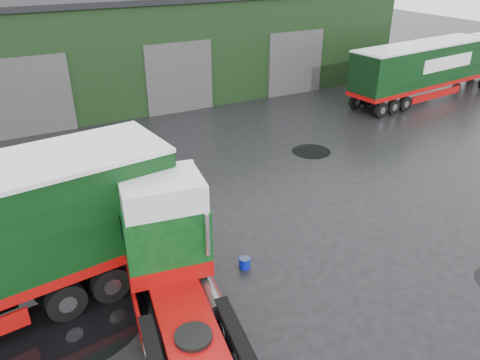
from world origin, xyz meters
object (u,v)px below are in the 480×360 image
(hero_tractor, at_px, (177,268))
(wash_bucket, at_px, (245,263))
(warehouse, at_px, (145,40))
(lorry_right, at_px, (420,73))
(tree_back_b, at_px, (196,8))

(hero_tractor, relative_size, wash_bucket, 16.75)
(warehouse, bearing_deg, lorry_right, -38.37)
(warehouse, xyz_separation_m, hero_tractor, (-6.50, -22.33, -1.36))
(lorry_right, distance_m, wash_bucket, 20.47)
(hero_tractor, height_order, lorry_right, hero_tractor)
(warehouse, xyz_separation_m, tree_back_b, (8.00, 10.00, 0.59))
(wash_bucket, bearing_deg, lorry_right, 29.35)
(tree_back_b, bearing_deg, wash_bucket, -110.99)
(wash_bucket, distance_m, tree_back_b, 33.40)
(hero_tractor, bearing_deg, lorry_right, 37.64)
(warehouse, height_order, wash_bucket, warehouse)
(lorry_right, relative_size, wash_bucket, 39.37)
(lorry_right, xyz_separation_m, tree_back_b, (-5.89, 21.00, 1.97))
(hero_tractor, bearing_deg, wash_bucket, 35.63)
(lorry_right, bearing_deg, wash_bucket, -67.08)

